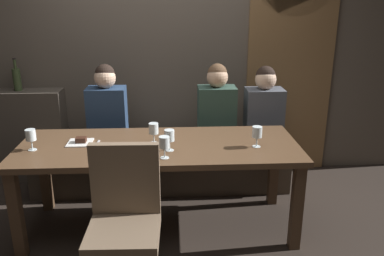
{
  "coord_description": "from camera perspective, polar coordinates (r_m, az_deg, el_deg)",
  "views": [
    {
      "loc": [
        0.1,
        -2.94,
        1.85
      ],
      "look_at": [
        0.27,
        0.09,
        0.84
      ],
      "focal_mm": 37.21,
      "sensor_mm": 36.0,
      "label": 1
    }
  ],
  "objects": [
    {
      "name": "back_counter",
      "position": [
        4.52,
        -24.35,
        -0.98
      ],
      "size": [
        1.1,
        0.28,
        0.95
      ],
      "primitive_type": "cube",
      "color": "#494138",
      "rests_on": "ground"
    },
    {
      "name": "diner_redhead",
      "position": [
        3.85,
        -12.08,
        2.66
      ],
      "size": [
        0.36,
        0.24,
        0.81
      ],
      "color": "navy",
      "rests_on": "banquette_bench"
    },
    {
      "name": "wine_glass_far_left",
      "position": [
        3.22,
        -22.12,
        -1.06
      ],
      "size": [
        0.08,
        0.08,
        0.16
      ],
      "color": "silver",
      "rests_on": "dining_table"
    },
    {
      "name": "wine_bottle_pale_label",
      "position": [
        4.34,
        -23.81,
        6.49
      ],
      "size": [
        0.08,
        0.08,
        0.33
      ],
      "color": "#384728",
      "rests_on": "back_counter"
    },
    {
      "name": "wine_glass_far_right",
      "position": [
        2.84,
        -4.0,
        -2.22
      ],
      "size": [
        0.08,
        0.08,
        0.16
      ],
      "color": "silver",
      "rests_on": "dining_table"
    },
    {
      "name": "diner_far_end",
      "position": [
        3.91,
        10.27,
        2.81
      ],
      "size": [
        0.36,
        0.24,
        0.78
      ],
      "color": "#4C515B",
      "rests_on": "banquette_bench"
    },
    {
      "name": "dessert_plate",
      "position": [
        3.27,
        -15.71,
        -1.9
      ],
      "size": [
        0.19,
        0.19,
        0.05
      ],
      "color": "white",
      "rests_on": "dining_table"
    },
    {
      "name": "diner_bearded",
      "position": [
        3.83,
        3.56,
        2.92
      ],
      "size": [
        0.36,
        0.24,
        0.8
      ],
      "color": "#2D473D",
      "rests_on": "banquette_bench"
    },
    {
      "name": "arched_door",
      "position": [
        4.3,
        14.07,
        11.41
      ],
      "size": [
        0.9,
        0.05,
        2.55
      ],
      "color": "brown",
      "rests_on": "ground"
    },
    {
      "name": "wine_glass_end_left",
      "position": [
        3.14,
        -5.53,
        -0.22
      ],
      "size": [
        0.08,
        0.08,
        0.16
      ],
      "color": "silver",
      "rests_on": "dining_table"
    },
    {
      "name": "fork_on_table",
      "position": [
        3.22,
        -13.44,
        -2.26
      ],
      "size": [
        0.02,
        0.17,
        0.01
      ],
      "primitive_type": "cube",
      "rotation": [
        0.0,
        0.0,
        -0.03
      ],
      "color": "silver",
      "rests_on": "dining_table"
    },
    {
      "name": "wine_glass_center_front",
      "position": [
        3.09,
        9.32,
        -0.64
      ],
      "size": [
        0.08,
        0.08,
        0.16
      ],
      "color": "silver",
      "rests_on": "dining_table"
    },
    {
      "name": "ground",
      "position": [
        3.48,
        -4.45,
        -13.82
      ],
      "size": [
        9.0,
        9.0,
        0.0
      ],
      "primitive_type": "plane",
      "color": "black"
    },
    {
      "name": "dining_table",
      "position": [
        3.18,
        -4.74,
        -3.82
      ],
      "size": [
        2.2,
        0.84,
        0.74
      ],
      "color": "#493422",
      "rests_on": "ground"
    },
    {
      "name": "chair_near_side",
      "position": [
        2.59,
        -9.65,
        -11.86
      ],
      "size": [
        0.45,
        0.45,
        0.98
      ],
      "color": "brown",
      "rests_on": "ground"
    },
    {
      "name": "banquette_bench",
      "position": [
        3.99,
        -4.33,
        -5.65
      ],
      "size": [
        2.5,
        0.44,
        0.45
      ],
      "color": "#40352A",
      "rests_on": "ground"
    },
    {
      "name": "wine_glass_near_left",
      "position": [
        2.97,
        -3.27,
        -1.15
      ],
      "size": [
        0.08,
        0.08,
        0.16
      ],
      "color": "silver",
      "rests_on": "dining_table"
    },
    {
      "name": "back_wall_tiled",
      "position": [
        4.17,
        -4.62,
        13.55
      ],
      "size": [
        6.0,
        0.12,
        3.0
      ],
      "primitive_type": "cube",
      "color": "brown",
      "rests_on": "ground"
    }
  ]
}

